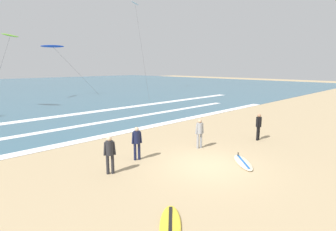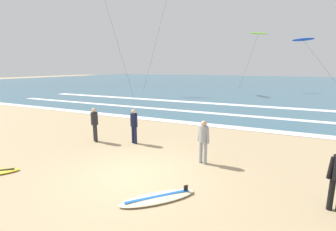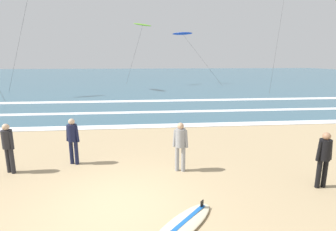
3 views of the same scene
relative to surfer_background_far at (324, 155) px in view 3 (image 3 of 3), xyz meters
The scene contains 12 objects.
ground_plane 5.68m from the surfer_background_far, behind, with size 160.00×160.00×0.00m, color tan.
ocean_surface 52.17m from the surfer_background_far, 96.14° to the left, with size 140.00×90.00×0.01m, color #386075.
wave_foam_shoreline 10.46m from the surfer_background_far, 135.75° to the left, with size 43.07×0.84×0.01m, color white.
wave_foam_mid_break 13.42m from the surfer_background_far, 124.38° to the left, with size 38.67×0.73×0.01m, color white.
wave_foam_outer_break 16.41m from the surfer_background_far, 103.45° to the left, with size 47.44×1.08×0.01m, color white.
surfer_background_far is the anchor object (origin of this frame).
surfer_left_near 9.31m from the surfer_background_far, 168.53° to the left, with size 0.48×0.33×1.60m.
surfer_right_near 7.69m from the surfer_background_far, 161.92° to the left, with size 0.50×0.32×1.60m.
surfer_left_far 4.05m from the surfer_background_far, 158.81° to the left, with size 0.51×0.32×1.60m.
surfboard_near_water 4.46m from the surfer_background_far, 161.41° to the right, with size 1.88×1.94×0.25m.
kite_blue_high_right 32.47m from the surfer_background_far, 88.46° to the left, with size 6.57×5.01×7.34m.
kite_lime_far_left 31.59m from the surfer_background_far, 98.86° to the left, with size 4.04×3.42×8.28m.
Camera 3 is at (0.66, -5.80, 3.52)m, focal length 27.72 mm.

